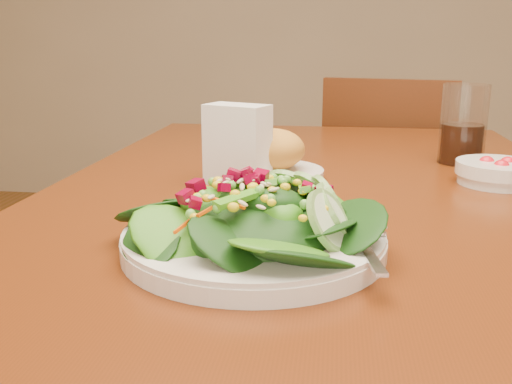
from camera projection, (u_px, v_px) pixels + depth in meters
The scene contains 7 objects.
dining_table at pixel (316, 247), 0.97m from camera, with size 0.90×1.40×0.75m.
chair_far at pixel (388, 207), 1.84m from camera, with size 0.49×0.49×0.88m.
salad_plate at pixel (263, 224), 0.66m from camera, with size 0.31×0.31×0.09m.
bread_plate at pixel (274, 159), 1.01m from camera, with size 0.18×0.18×0.09m.
tomato_bowl at pixel (498, 172), 0.97m from camera, with size 0.14×0.14×0.05m.
drinking_glass at pixel (463, 130), 1.13m from camera, with size 0.09×0.09×0.16m.
napkin_holder at pixel (237, 143), 0.96m from camera, with size 0.12×0.09×0.14m.
Camera 1 is at (0.03, -0.92, 0.99)m, focal length 40.00 mm.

